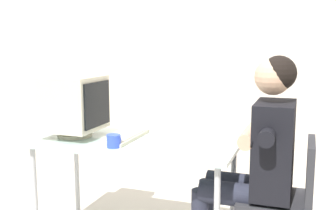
# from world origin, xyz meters

# --- Properties ---
(wall_back) EXTENTS (8.00, 0.10, 3.00)m
(wall_back) POSITION_xyz_m (0.30, 1.40, 1.50)
(wall_back) COLOR beige
(wall_back) RESTS_ON ground_plane
(desk) EXTENTS (1.34, 0.63, 0.72)m
(desk) POSITION_xyz_m (0.00, 0.00, 0.66)
(desk) COLOR #B7B7BC
(desk) RESTS_ON ground_plane
(crt_monitor) EXTENTS (0.36, 0.38, 0.41)m
(crt_monitor) POSITION_xyz_m (-0.44, -0.02, 0.95)
(crt_monitor) COLOR beige
(crt_monitor) RESTS_ON desk
(keyboard) EXTENTS (0.15, 0.46, 0.03)m
(keyboard) POSITION_xyz_m (-0.08, 0.03, 0.74)
(keyboard) COLOR beige
(keyboard) RESTS_ON desk
(office_chair) EXTENTS (0.41, 0.41, 0.81)m
(office_chair) POSITION_xyz_m (0.96, 0.01, 0.47)
(office_chair) COLOR #4C4C51
(office_chair) RESTS_ON ground_plane
(person_seated) EXTENTS (0.71, 0.60, 1.29)m
(person_seated) POSITION_xyz_m (0.79, 0.01, 0.71)
(person_seated) COLOR black
(person_seated) RESTS_ON ground_plane
(desk_mug) EXTENTS (0.09, 0.10, 0.08)m
(desk_mug) POSITION_xyz_m (-0.05, -0.19, 0.76)
(desk_mug) COLOR blue
(desk_mug) RESTS_ON desk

